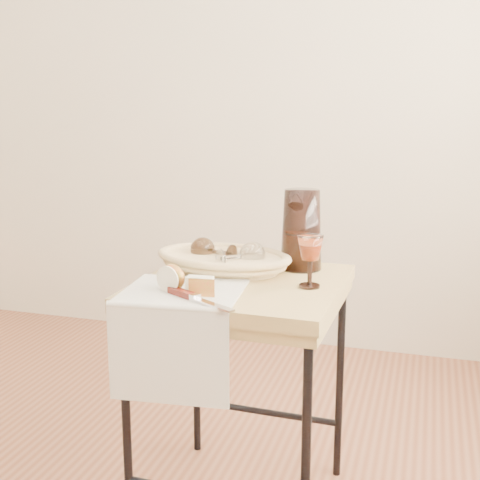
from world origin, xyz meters
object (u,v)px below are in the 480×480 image
(goblet_lying_b, at_px, (239,256))
(apple_half, at_px, (173,277))
(side_table, at_px, (242,396))
(table_knife, at_px, (197,298))
(goblet_lying_a, at_px, (215,252))
(pitcher, at_px, (301,230))
(wine_goblet, at_px, (310,261))
(tea_towel, at_px, (183,291))
(bread_basket, at_px, (224,262))

(goblet_lying_b, xyz_separation_m, apple_half, (-0.11, -0.24, -0.01))
(side_table, distance_m, table_knife, 0.44)
(goblet_lying_a, xyz_separation_m, pitcher, (0.25, 0.07, 0.07))
(goblet_lying_b, relative_size, wine_goblet, 0.86)
(goblet_lying_a, bearing_deg, pitcher, -150.04)
(tea_towel, distance_m, wine_goblet, 0.35)
(bread_basket, bearing_deg, wine_goblet, -13.93)
(goblet_lying_b, bearing_deg, apple_half, -160.29)
(bread_basket, height_order, wine_goblet, wine_goblet)
(tea_towel, xyz_separation_m, goblet_lying_a, (-0.00, 0.27, 0.05))
(tea_towel, height_order, table_knife, table_knife)
(side_table, relative_size, table_knife, 3.05)
(side_table, distance_m, wine_goblet, 0.47)
(goblet_lying_a, bearing_deg, bread_basket, 168.34)
(goblet_lying_b, height_order, table_knife, goblet_lying_b)
(table_knife, bearing_deg, side_table, 108.81)
(side_table, xyz_separation_m, wine_goblet, (0.19, -0.01, 0.42))
(pitcher, xyz_separation_m, apple_half, (-0.27, -0.34, -0.08))
(side_table, height_order, wine_goblet, wine_goblet)
(side_table, distance_m, goblet_lying_a, 0.43)
(side_table, bearing_deg, pitcher, 53.79)
(goblet_lying_b, bearing_deg, table_knife, -138.00)
(bread_basket, relative_size, apple_half, 4.90)
(pitcher, xyz_separation_m, wine_goblet, (0.06, -0.19, -0.05))
(bread_basket, height_order, table_knife, bread_basket)
(tea_towel, relative_size, goblet_lying_a, 2.47)
(goblet_lying_b, bearing_deg, pitcher, -12.28)
(apple_half, bearing_deg, side_table, 64.35)
(goblet_lying_a, bearing_deg, tea_towel, 105.79)
(pitcher, bearing_deg, goblet_lying_b, -155.08)
(wine_goblet, bearing_deg, apple_half, -155.84)
(goblet_lying_b, xyz_separation_m, pitcher, (0.16, 0.11, 0.07))
(table_knife, bearing_deg, goblet_lying_a, 131.63)
(wine_goblet, relative_size, table_knife, 0.63)
(pitcher, bearing_deg, table_knife, -121.17)
(bread_basket, height_order, goblet_lying_a, goblet_lying_a)
(pitcher, height_order, wine_goblet, pitcher)
(tea_towel, relative_size, bread_basket, 0.83)
(side_table, relative_size, goblet_lying_b, 5.59)
(tea_towel, distance_m, bread_basket, 0.26)
(tea_towel, xyz_separation_m, table_knife, (0.07, -0.08, 0.01))
(goblet_lying_b, distance_m, pitcher, 0.21)
(goblet_lying_b, distance_m, table_knife, 0.31)
(side_table, xyz_separation_m, goblet_lying_b, (-0.03, 0.07, 0.40))
(goblet_lying_a, height_order, table_knife, goblet_lying_a)
(side_table, relative_size, apple_half, 9.34)
(side_table, xyz_separation_m, table_knife, (-0.05, -0.24, 0.37))
(tea_towel, distance_m, goblet_lying_a, 0.27)
(goblet_lying_b, height_order, wine_goblet, wine_goblet)
(goblet_lying_a, height_order, pitcher, pitcher)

